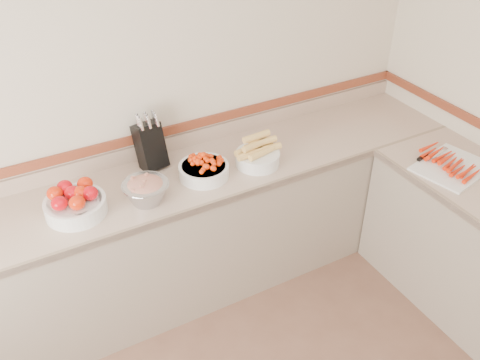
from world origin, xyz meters
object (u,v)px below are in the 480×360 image
tomato_bowl (75,202)px  cherry_tomato_bowl (204,168)px  knife_block (150,145)px  cutting_board (451,164)px  corn_bowl (258,155)px  rhubarb_bowl (146,190)px

tomato_bowl → cherry_tomato_bowl: bearing=-1.0°
knife_block → cutting_board: (1.61, -0.91, -0.13)m
cutting_board → corn_bowl: bearing=149.4°
knife_block → rhubarb_bowl: size_ratio=1.39×
knife_block → tomato_bowl: 0.60m
rhubarb_bowl → cutting_board: bearing=-17.9°
knife_block → cutting_board: bearing=-29.4°
corn_bowl → knife_block: bearing=152.9°
tomato_bowl → rhubarb_bowl: size_ratio=1.26×
corn_bowl → rhubarb_bowl: corn_bowl is taller
knife_block → cutting_board: knife_block is taller
knife_block → rhubarb_bowl: bearing=-115.6°
tomato_bowl → cutting_board: (2.15, -0.66, -0.05)m
tomato_bowl → cherry_tomato_bowl: size_ratio=1.10×
knife_block → cutting_board: 1.86m
rhubarb_bowl → cherry_tomato_bowl: bearing=10.7°
cutting_board → knife_block: bearing=150.6°
tomato_bowl → knife_block: bearing=24.8°
tomato_bowl → corn_bowl: bearing=-2.6°
cherry_tomato_bowl → corn_bowl: size_ratio=1.00×
knife_block → tomato_bowl: size_ratio=1.10×
cutting_board → cherry_tomato_bowl: bearing=154.9°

